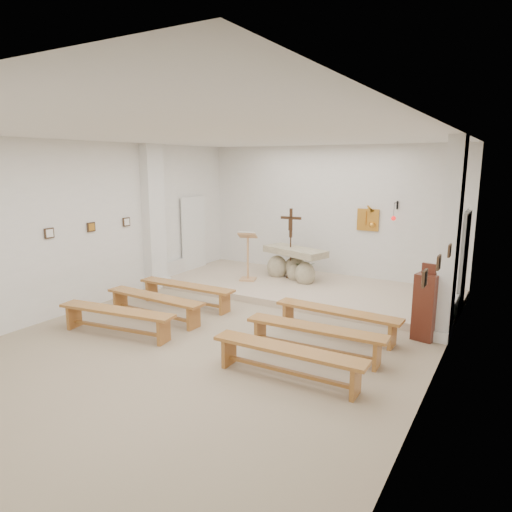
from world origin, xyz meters
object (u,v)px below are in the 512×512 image
Objects in this scene: crucifix_stand at (291,238)px; bench_left_second at (155,302)px; bench_right_second at (315,334)px; bench_right_third at (288,356)px; bench_left_third at (116,316)px; donation_pedestal at (426,306)px; bench_right_front at (337,316)px; lectern at (248,256)px; altar at (294,266)px; bench_left_front at (186,290)px.

crucifix_stand reaches higher than bench_left_second.
bench_right_third is at bearing -92.27° from bench_right_second.
donation_pedestal is at bearing 20.61° from bench_left_third.
bench_right_front and bench_right_third have the same top height.
crucifix_stand is 4.09m from bench_left_second.
bench_left_second is 0.99m from bench_left_third.
lectern is 0.54× the size of bench_right_second.
lectern reaches higher than bench_left_third.
bench_right_front is at bearing 89.27° from bench_right_third.
bench_right_third is (2.21, -4.80, -0.12)m from altar.
crucifix_stand is 0.77× the size of bench_right_third.
lectern reaches higher than altar.
bench_left_third is at bearing -141.23° from donation_pedestal.
altar is 1.01× the size of crucifix_stand.
altar is at bearing 74.46° from bench_left_second.
bench_left_front is at bearing 149.35° from bench_right_third.
donation_pedestal is 0.59× the size of bench_right_second.
bench_left_front is (-0.28, -2.09, -0.41)m from lectern.
bench_right_front is at bearing -0.60° from bench_left_front.
lectern is 3.12m from bench_left_second.
bench_left_second is (-4.81, -1.62, -0.24)m from donation_pedestal.
altar is at bearing 117.84° from bench_right_second.
lectern is at bearing 148.97° from bench_right_front.
bench_right_third is at bearing -87.41° from bench_right_front.
bench_right_second is (2.21, -3.81, -0.12)m from altar.
bench_right_front and bench_left_second have the same top height.
lectern reaches higher than bench_right_second.
bench_left_second and bench_right_third have the same top height.
bench_right_third is (3.43, 0.00, 0.00)m from bench_left_third.
bench_right_second is at bearing -64.13° from lectern.
altar is 3.59m from bench_right_front.
bench_right_second is 1.00× the size of bench_right_third.
bench_right_front is 0.99× the size of bench_left_third.
bench_right_second and bench_right_third have the same top height.
altar reaches higher than bench_left_front.
bench_left_third is at bearing 179.27° from bench_right_third.
bench_left_front is (-1.22, -2.83, -0.12)m from altar.
bench_right_front is at bearing 22.09° from bench_left_third.
bench_left_second is at bearing 82.17° from bench_left_third.
bench_right_front is 3.95m from bench_left_third.
altar is 0.78× the size of bench_right_second.
lectern is 0.92× the size of donation_pedestal.
altar is 1.44× the size of lectern.
bench_left_front is at bearing 92.16° from bench_left_second.
donation_pedestal is 0.59× the size of bench_right_third.
bench_left_second is 1.00× the size of bench_right_third.
bench_right_third is at bearing -72.00° from lectern.
bench_left_front is 1.97m from bench_left_third.
crucifix_stand reaches higher than bench_right_front.
bench_left_second is 3.57m from bench_right_third.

